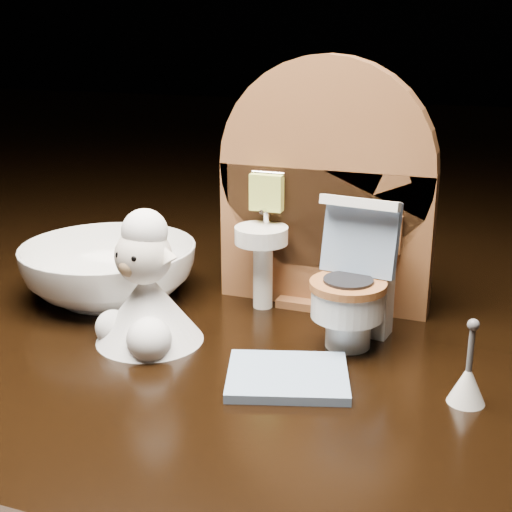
{
  "coord_description": "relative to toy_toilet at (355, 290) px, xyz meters",
  "views": [
    {
      "loc": [
        0.1,
        -0.34,
        0.17
      ],
      "look_at": [
        -0.02,
        0.01,
        0.05
      ],
      "focal_mm": 50.0,
      "sensor_mm": 36.0,
      "label": 1
    }
  ],
  "objects": [
    {
      "name": "ceramic_bowl",
      "position": [
        -0.16,
        0.01,
        -0.01
      ],
      "size": [
        0.14,
        0.14,
        0.03
      ],
      "primitive_type": "imported",
      "rotation": [
        0.0,
        0.0,
        -0.3
      ],
      "color": "white",
      "rests_on": "ground"
    },
    {
      "name": "plush_lamb",
      "position": [
        -0.11,
        -0.04,
        -0.0
      ],
      "size": [
        0.06,
        0.06,
        0.08
      ],
      "rotation": [
        0.0,
        0.0,
        -0.23
      ],
      "color": "white",
      "rests_on": "ground"
    },
    {
      "name": "toilet_brush",
      "position": [
        0.06,
        -0.05,
        -0.02
      ],
      "size": [
        0.02,
        0.02,
        0.04
      ],
      "color": "white",
      "rests_on": "ground"
    },
    {
      "name": "toy_toilet",
      "position": [
        0.0,
        0.0,
        0.0
      ],
      "size": [
        0.04,
        0.05,
        0.08
      ],
      "rotation": [
        0.0,
        0.0,
        -0.12
      ],
      "color": "white",
      "rests_on": "ground"
    },
    {
      "name": "bath_mat",
      "position": [
        -0.02,
        -0.06,
        -0.03
      ],
      "size": [
        0.07,
        0.06,
        0.0
      ],
      "primitive_type": "cube",
      "rotation": [
        0.0,
        0.0,
        0.3
      ],
      "color": "#7F9CC1",
      "rests_on": "ground"
    },
    {
      "name": "backdrop_panel",
      "position": [
        -0.03,
        0.05,
        0.04
      ],
      "size": [
        0.13,
        0.05,
        0.15
      ],
      "color": "brown",
      "rests_on": "ground"
    }
  ]
}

